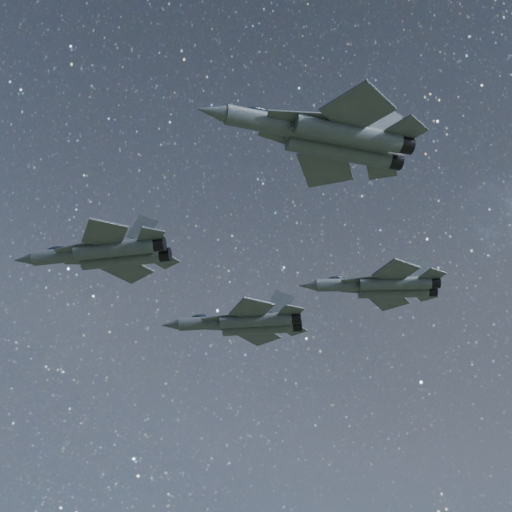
{
  "coord_description": "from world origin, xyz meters",
  "views": [
    {
      "loc": [
        -3.36,
        -63.72,
        112.78
      ],
      "look_at": [
        2.71,
        0.38,
        154.04
      ],
      "focal_mm": 50.0,
      "sensor_mm": 36.0,
      "label": 1
    }
  ],
  "objects": [
    {
      "name": "jet_lead",
      "position": [
        -12.72,
        -2.9,
        151.36
      ],
      "size": [
        17.18,
        11.63,
        4.32
      ],
      "rotation": [
        0.0,
        0.0,
        -0.27
      ],
      "color": "#343C41"
    },
    {
      "name": "jet_right",
      "position": [
        6.86,
        -19.08,
        154.0
      ],
      "size": [
        19.68,
        13.59,
        4.94
      ],
      "rotation": [
        0.0,
        0.0,
        0.18
      ],
      "color": "#343C41"
    },
    {
      "name": "jet_slot",
      "position": [
        17.78,
        5.36,
        154.07
      ],
      "size": [
        16.94,
        11.8,
        4.26
      ],
      "rotation": [
        0.0,
        0.0,
        -0.13
      ],
      "color": "#343C41"
    },
    {
      "name": "jet_left",
      "position": [
        2.96,
        17.72,
        154.93
      ],
      "size": [
        19.34,
        13.26,
        4.85
      ],
      "rotation": [
        0.0,
        0.0,
        -0.21
      ],
      "color": "#343C41"
    }
  ]
}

